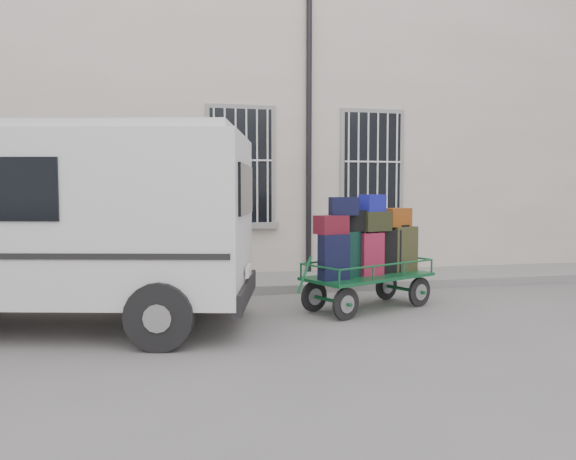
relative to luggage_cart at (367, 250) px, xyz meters
The scene contains 5 objects.
ground 1.40m from the luggage_cart, behind, with size 80.00×80.00×0.00m, color slate.
building 6.06m from the luggage_cart, 100.98° to the left, with size 24.00×5.15×6.00m.
sidewalk 2.65m from the luggage_cart, 115.42° to the left, with size 24.00×1.70×0.15m, color slate.
luggage_cart is the anchor object (origin of this frame).
van 4.41m from the luggage_cart, behind, with size 5.43×3.23×2.56m.
Camera 1 is at (-1.83, -7.93, 1.77)m, focal length 35.00 mm.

